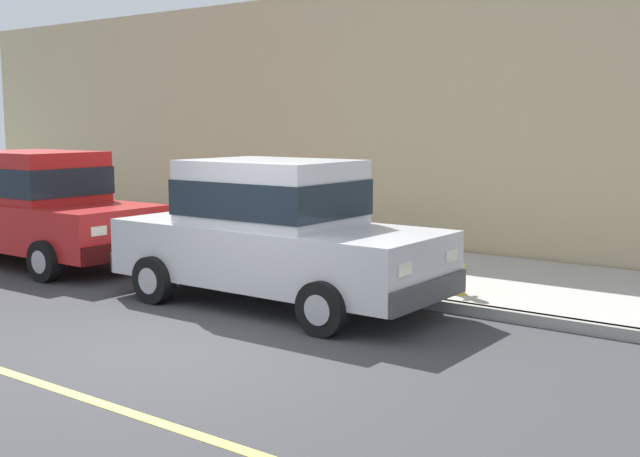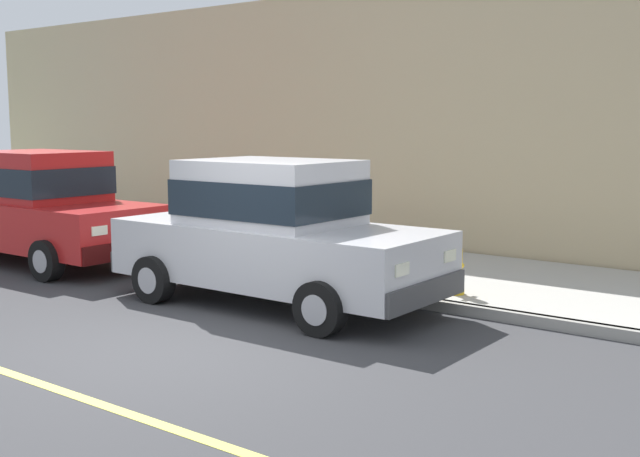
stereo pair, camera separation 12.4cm
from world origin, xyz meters
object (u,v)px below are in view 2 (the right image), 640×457
(car_silver_sedan, at_px, (274,231))
(fire_hydrant, at_px, (456,269))
(dog_brown, at_px, (371,238))
(car_red_sedan, at_px, (41,206))

(car_silver_sedan, bearing_deg, fire_hydrant, -52.62)
(car_silver_sedan, bearing_deg, dog_brown, 11.91)
(dog_brown, height_order, fire_hydrant, fire_hydrant)
(car_red_sedan, relative_size, dog_brown, 7.74)
(car_red_sedan, height_order, fire_hydrant, car_red_sedan)
(fire_hydrant, bearing_deg, dog_brown, 53.76)
(car_silver_sedan, xyz_separation_m, fire_hydrant, (1.46, -1.92, -0.51))
(car_red_sedan, bearing_deg, car_silver_sedan, -89.56)
(car_silver_sedan, height_order, dog_brown, car_silver_sedan)
(car_silver_sedan, distance_m, dog_brown, 3.51)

